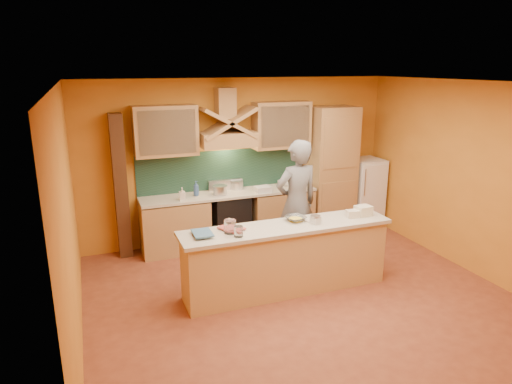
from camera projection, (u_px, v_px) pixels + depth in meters
name	position (u px, v px, depth m)	size (l,w,h in m)	color
floor	(302.00, 298.00, 6.09)	(5.50, 5.00, 0.01)	brown
ceiling	(308.00, 83.00, 5.33)	(5.50, 5.00, 0.01)	white
wall_back	(240.00, 160.00, 7.96)	(5.50, 0.02, 2.80)	orange
wall_front	(453.00, 285.00, 3.46)	(5.50, 0.02, 2.80)	orange
wall_left	(69.00, 224.00, 4.77)	(0.02, 5.00, 2.80)	orange
wall_right	(474.00, 179.00, 6.65)	(0.02, 5.00, 2.80)	orange
base_cabinet_left	(175.00, 227.00, 7.52)	(1.10, 0.60, 0.86)	tan
base_cabinet_right	(280.00, 214.00, 8.17)	(1.10, 0.60, 0.86)	tan
counter_top	(229.00, 194.00, 7.72)	(3.00, 0.62, 0.04)	beige
stove	(230.00, 219.00, 7.84)	(0.60, 0.58, 0.90)	black
backsplash	(224.00, 170.00, 7.88)	(3.00, 0.03, 0.70)	#18342A
range_hood	(228.00, 139.00, 7.52)	(0.92, 0.50, 0.24)	tan
hood_chimney	(225.00, 103.00, 7.45)	(0.30, 0.30, 0.50)	tan
upper_cabinet_left	(166.00, 131.00, 7.19)	(1.00, 0.35, 0.80)	tan
upper_cabinet_right	(281.00, 125.00, 7.88)	(1.00, 0.35, 0.80)	tan
pantry_column	(331.00, 170.00, 8.32)	(0.80, 0.60, 2.30)	tan
fridge	(364.00, 192.00, 8.71)	(0.58, 0.60, 1.30)	white
trim_column_left	(121.00, 187.00, 7.19)	(0.20, 0.30, 2.30)	#472816
island_body	(286.00, 260.00, 6.20)	(2.80, 0.55, 0.88)	tan
island_top	(287.00, 227.00, 6.07)	(2.90, 0.62, 0.05)	beige
person	(297.00, 204.00, 6.91)	(0.71, 0.47, 1.96)	slate
pot_large	(220.00, 191.00, 7.57)	(0.22, 0.22, 0.16)	#BCBBC3
pot_small	(237.00, 186.00, 7.91)	(0.22, 0.22, 0.15)	silver
soap_bottle_a	(182.00, 194.00, 7.24)	(0.09, 0.10, 0.21)	silver
soap_bottle_b	(196.00, 188.00, 7.49)	(0.10, 0.10, 0.25)	#32518A
bowl_back	(285.00, 183.00, 8.17)	(0.26, 0.26, 0.08)	silver
dish_rack	(263.00, 189.00, 7.74)	(0.26, 0.21, 0.09)	silver
book_lower	(225.00, 231.00, 5.83)	(0.24, 0.32, 0.03)	#BC4843
book_upper	(193.00, 234.00, 5.65)	(0.24, 0.33, 0.02)	#3F688C
jar_large	(230.00, 226.00, 5.78)	(0.16, 0.16, 0.17)	silver
jar_small	(239.00, 231.00, 5.66)	(0.11, 0.11, 0.14)	silver
kitchen_scale	(315.00, 220.00, 6.12)	(0.11, 0.11, 0.09)	silver
mixing_bowl	(295.00, 219.00, 6.23)	(0.27, 0.27, 0.07)	silver
cloth	(313.00, 220.00, 6.25)	(0.21, 0.16, 0.01)	beige
grocery_bag_a	(363.00, 211.00, 6.45)	(0.22, 0.17, 0.14)	beige
grocery_bag_b	(353.00, 214.00, 6.38)	(0.17, 0.13, 0.10)	beige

